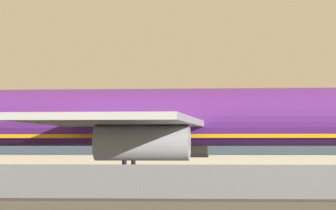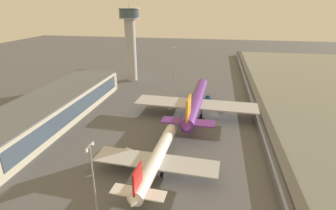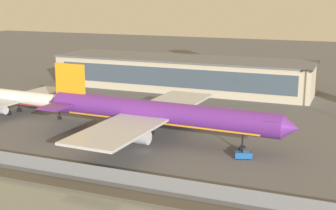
{
  "view_description": "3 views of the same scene",
  "coord_description": "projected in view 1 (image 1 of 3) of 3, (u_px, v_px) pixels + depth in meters",
  "views": [
    {
      "loc": [
        6.03,
        -75.8,
        3.56
      ],
      "look_at": [
        -0.01,
        7.27,
        7.03
      ],
      "focal_mm": 105.0,
      "sensor_mm": 36.0,
      "label": 1
    },
    {
      "loc": [
        -101.66,
        0.6,
        43.34
      ],
      "look_at": [
        -4.98,
        18.69,
        5.08
      ],
      "focal_mm": 28.0,
      "sensor_mm": 36.0,
      "label": 2
    },
    {
      "loc": [
        37.5,
        -79.06,
        29.94
      ],
      "look_at": [
        -2.71,
        19.15,
        5.0
      ],
      "focal_mm": 50.0,
      "sensor_mm": 36.0,
      "label": 3
    }
  ],
  "objects": [
    {
      "name": "perimeter_fence",
      "position": [
        141.0,
        184.0,
        59.93
      ],
      "size": [
        280.0,
        0.1,
        2.42
      ],
      "color": "slate",
      "rests_on": "ground"
    },
    {
      "name": "cargo_jet_purple",
      "position": [
        159.0,
        120.0,
        83.88
      ],
      "size": [
        56.92,
        49.26,
        15.16
      ],
      "color": "#602889",
      "rests_on": "ground"
    },
    {
      "name": "shoreline_seawall",
      "position": [
        133.0,
        204.0,
        55.41
      ],
      "size": [
        320.0,
        3.0,
        0.5
      ],
      "color": "#474238",
      "rests_on": "ground"
    },
    {
      "name": "terminal_building",
      "position": [
        86.0,
        135.0,
        139.38
      ],
      "size": [
        84.19,
        20.74,
        10.24
      ],
      "color": "#BCB299",
      "rests_on": "ground"
    },
    {
      "name": "ground_plane",
      "position": [
        161.0,
        192.0,
        75.82
      ],
      "size": [
        500.0,
        500.0,
        0.0
      ],
      "primitive_type": "plane",
      "color": "#565659"
    }
  ]
}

